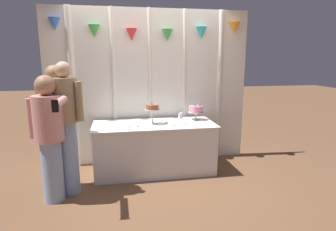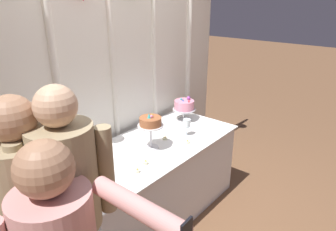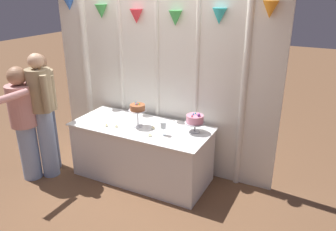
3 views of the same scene
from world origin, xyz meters
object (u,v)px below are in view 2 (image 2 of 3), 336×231
at_px(tealight_near_right, 165,138).
at_px(guest_man_dark_suit, 73,225).
at_px(cake_table, 152,181).
at_px(cake_display_nearleft, 151,124).
at_px(tealight_far_left, 137,171).
at_px(cake_display_nearright, 184,106).
at_px(tealight_near_left, 146,163).
at_px(wine_glass, 187,124).
at_px(tealight_far_right, 187,142).

bearing_deg(tealight_near_right, guest_man_dark_suit, -159.39).
bearing_deg(cake_table, cake_display_nearleft, -136.14).
bearing_deg(tealight_near_right, tealight_far_left, -160.63).
bearing_deg(cake_display_nearright, tealight_near_left, -161.49).
distance_m(cake_display_nearright, tealight_near_left, 1.01).
relative_size(cake_table, wine_glass, 10.65).
bearing_deg(tealight_far_right, cake_display_nearright, 39.98).
bearing_deg(tealight_near_right, tealight_near_left, -159.52).
xyz_separation_m(cake_table, tealight_near_left, (-0.26, -0.18, 0.39)).
bearing_deg(guest_man_dark_suit, tealight_near_right, 20.61).
xyz_separation_m(tealight_near_left, tealight_near_right, (0.44, 0.17, -0.00)).
bearing_deg(guest_man_dark_suit, wine_glass, 14.56).
height_order(cake_table, tealight_near_right, tealight_near_right).
bearing_deg(cake_table, cake_display_nearright, 11.54).
xyz_separation_m(cake_table, tealight_near_right, (0.19, -0.01, 0.38)).
xyz_separation_m(tealight_far_left, tealight_far_right, (0.64, -0.01, -0.00)).
bearing_deg(tealight_near_right, cake_display_nearleft, -175.85).
xyz_separation_m(cake_display_nearleft, tealight_near_left, (-0.23, -0.15, -0.22)).
relative_size(cake_display_nearleft, guest_man_dark_suit, 0.20).
bearing_deg(tealight_far_left, cake_display_nearright, 18.15).
xyz_separation_m(cake_table, wine_glass, (0.38, -0.11, 0.50)).
relative_size(cake_table, guest_man_dark_suit, 1.08).
bearing_deg(guest_man_dark_suit, cake_display_nearright, 19.57).
height_order(cake_display_nearright, tealight_near_right, cake_display_nearright).
relative_size(tealight_near_left, tealight_near_right, 0.96).
bearing_deg(tealight_near_left, tealight_near_right, 20.48).
relative_size(tealight_far_left, tealight_near_left, 0.94).
xyz_separation_m(cake_display_nearright, tealight_far_right, (-0.43, -0.36, -0.15)).
relative_size(tealight_near_left, guest_man_dark_suit, 0.03).
distance_m(cake_table, cake_display_nearright, 0.88).
bearing_deg(guest_man_dark_suit, cake_display_nearleft, 23.43).
relative_size(cake_display_nearleft, wine_glass, 2.00).
distance_m(tealight_near_left, tealight_near_right, 0.47).
bearing_deg(cake_table, tealight_far_right, -40.22).
relative_size(wine_glass, tealight_far_left, 4.03).
xyz_separation_m(cake_display_nearleft, tealight_far_left, (-0.36, -0.19, -0.23)).
relative_size(cake_table, tealight_far_right, 38.94).
distance_m(wine_glass, tealight_near_left, 0.65).
relative_size(cake_table, tealight_near_left, 40.40).
height_order(tealight_near_left, tealight_far_right, tealight_near_left).
xyz_separation_m(tealight_far_right, guest_man_dark_suit, (-1.41, -0.29, 0.17)).
height_order(cake_table, wine_glass, wine_glass).
distance_m(cake_display_nearleft, wine_glass, 0.43).
bearing_deg(tealight_far_left, tealight_near_right, 19.37).
distance_m(tealight_near_right, guest_man_dark_suit, 1.44).
bearing_deg(tealight_near_right, tealight_far_right, -70.70).
bearing_deg(tealight_near_left, cake_display_nearleft, 33.09).
distance_m(cake_display_nearleft, tealight_far_right, 0.41).
height_order(tealight_far_right, guest_man_dark_suit, guest_man_dark_suit).
bearing_deg(cake_display_nearright, cake_table, -168.46).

